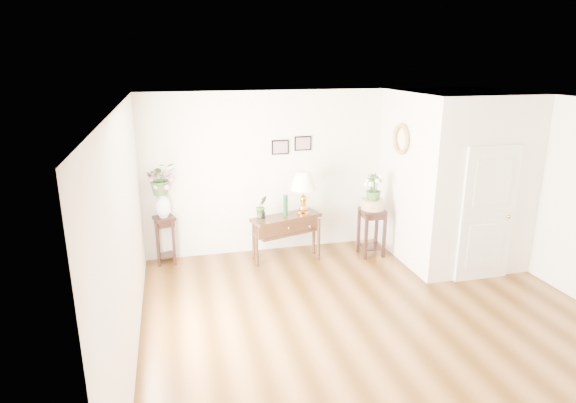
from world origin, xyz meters
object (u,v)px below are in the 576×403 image
object	(u,v)px
console_table	(286,238)
plant_stand_a	(166,240)
table_lamp	(303,194)
plant_stand_b	(371,232)

from	to	relation	value
console_table	plant_stand_a	world-z (taller)	plant_stand_a
table_lamp	plant_stand_a	distance (m)	2.41
plant_stand_a	plant_stand_b	xyz separation A→B (m)	(3.46, -0.50, 0.01)
plant_stand_a	plant_stand_b	bearing A→B (deg)	-8.26
console_table	table_lamp	xyz separation A→B (m)	(0.29, 0.00, 0.74)
table_lamp	plant_stand_a	size ratio (longest dim) A/B	0.92
console_table	plant_stand_a	xyz separation A→B (m)	(-1.98, 0.36, 0.01)
table_lamp	plant_stand_b	xyz separation A→B (m)	(1.19, -0.14, -0.72)
table_lamp	plant_stand_a	bearing A→B (deg)	171.00
console_table	plant_stand_a	distance (m)	2.01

